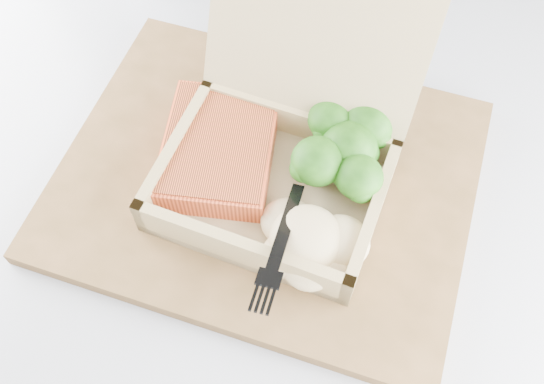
% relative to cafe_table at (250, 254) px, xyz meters
% --- Properties ---
extents(floor, '(4.00, 4.00, 0.00)m').
position_rel_cafe_table_xyz_m(floor, '(0.04, -0.02, -0.53)').
color(floor, gray).
rests_on(floor, ground).
extents(cafe_table, '(0.79, 0.79, 0.72)m').
position_rel_cafe_table_xyz_m(cafe_table, '(0.00, 0.00, 0.00)').
color(cafe_table, black).
rests_on(cafe_table, floor).
extents(serving_tray, '(0.43, 0.36, 0.02)m').
position_rel_cafe_table_xyz_m(serving_tray, '(0.02, 0.00, 0.19)').
color(serving_tray, brown).
rests_on(serving_tray, cafe_table).
extents(takeout_container, '(0.22, 0.24, 0.18)m').
position_rel_cafe_table_xyz_m(takeout_container, '(0.04, 0.02, 0.25)').
color(takeout_container, '#9E875F').
rests_on(takeout_container, serving_tray).
extents(salmon_fillet, '(0.14, 0.16, 0.03)m').
position_rel_cafe_table_xyz_m(salmon_fillet, '(-0.02, -0.00, 0.22)').
color(salmon_fillet, orange).
rests_on(salmon_fillet, takeout_container).
extents(broccoli_pile, '(0.12, 0.12, 0.04)m').
position_rel_cafe_table_xyz_m(broccoli_pile, '(0.09, 0.04, 0.23)').
color(broccoli_pile, '#327C1B').
rests_on(broccoli_pile, takeout_container).
extents(mashed_potatoes, '(0.10, 0.09, 0.04)m').
position_rel_cafe_table_xyz_m(mashed_potatoes, '(0.09, -0.06, 0.23)').
color(mashed_potatoes, '#D3BD89').
rests_on(mashed_potatoes, takeout_container).
extents(plastic_fork, '(0.04, 0.14, 0.03)m').
position_rel_cafe_table_xyz_m(plastic_fork, '(0.07, -0.04, 0.24)').
color(plastic_fork, black).
rests_on(plastic_fork, mashed_potatoes).
extents(receipt, '(0.10, 0.16, 0.00)m').
position_rel_cafe_table_xyz_m(receipt, '(0.06, 0.21, 0.18)').
color(receipt, white).
rests_on(receipt, cafe_table).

